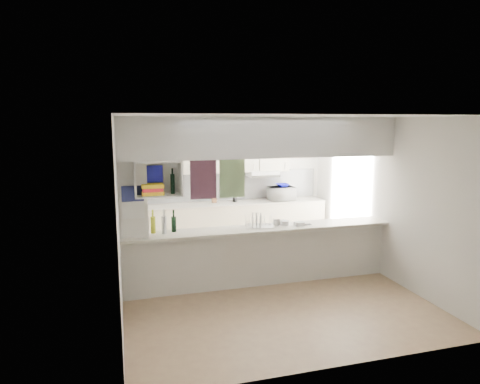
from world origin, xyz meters
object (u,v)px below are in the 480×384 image
object	(u,v)px
microwave	(281,194)
dish_rack	(259,221)
wine_bottles	(159,225)
bowl	(282,185)

from	to	relation	value
microwave	dish_rack	size ratio (longest dim) A/B	1.05
wine_bottles	microwave	bearing A→B (deg)	36.63
microwave	wine_bottles	distance (m)	3.34
dish_rack	microwave	bearing A→B (deg)	73.21
bowl	dish_rack	size ratio (longest dim) A/B	0.55
microwave	bowl	world-z (taller)	bowl
microwave	wine_bottles	xyz separation A→B (m)	(-2.68, -1.99, -0.01)
bowl	dish_rack	xyz separation A→B (m)	(-1.15, -1.97, -0.23)
bowl	wine_bottles	world-z (taller)	wine_bottles
wine_bottles	bowl	bearing A→B (deg)	36.22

